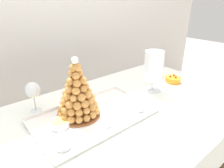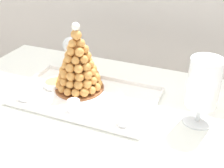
# 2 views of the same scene
# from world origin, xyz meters

# --- Properties ---
(backdrop_wall) EXTENTS (4.80, 0.10, 2.50)m
(backdrop_wall) POSITION_xyz_m (0.00, 1.08, 1.25)
(backdrop_wall) COLOR silver
(backdrop_wall) RESTS_ON ground_plane
(buffet_table) EXTENTS (1.59, 0.92, 0.74)m
(buffet_table) POSITION_xyz_m (0.00, 0.00, 0.66)
(buffet_table) COLOR brown
(buffet_table) RESTS_ON ground_plane
(serving_tray) EXTENTS (0.61, 0.37, 0.02)m
(serving_tray) POSITION_xyz_m (-0.15, 0.04, 0.75)
(serving_tray) COLOR white
(serving_tray) RESTS_ON buffet_table
(croquembouche) EXTENTS (0.22, 0.22, 0.31)m
(croquembouche) POSITION_xyz_m (-0.21, 0.09, 0.87)
(croquembouche) COLOR brown
(croquembouche) RESTS_ON serving_tray
(dessert_cup_left) EXTENTS (0.06, 0.06, 0.06)m
(dessert_cup_left) POSITION_xyz_m (-0.38, -0.07, 0.78)
(dessert_cup_left) COLOR silver
(dessert_cup_left) RESTS_ON serving_tray
(dessert_cup_mid_left) EXTENTS (0.05, 0.05, 0.05)m
(dessert_cup_mid_left) POSITION_xyz_m (-0.15, -0.07, 0.77)
(dessert_cup_mid_left) COLOR silver
(dessert_cup_mid_left) RESTS_ON serving_tray
(dessert_cup_centre) EXTENTS (0.05, 0.05, 0.05)m
(dessert_cup_centre) POSITION_xyz_m (0.07, -0.08, 0.77)
(dessert_cup_centre) COLOR silver
(dessert_cup_centre) RESTS_ON serving_tray
(creme_brulee_ramekin) EXTENTS (0.09, 0.09, 0.02)m
(creme_brulee_ramekin) POSITION_xyz_m (-0.33, 0.07, 0.76)
(creme_brulee_ramekin) COLOR white
(creme_brulee_ramekin) RESTS_ON serving_tray
(macaron_goblet) EXTENTS (0.12, 0.12, 0.26)m
(macaron_goblet) POSITION_xyz_m (0.32, 0.06, 0.90)
(macaron_goblet) COLOR white
(macaron_goblet) RESTS_ON buffet_table
(fruit_tart_plate) EXTENTS (0.22, 0.22, 0.06)m
(fruit_tart_plate) POSITION_xyz_m (0.53, 0.04, 0.76)
(fruit_tart_plate) COLOR white
(fruit_tart_plate) RESTS_ON buffet_table
(wine_glass) EXTENTS (0.08, 0.08, 0.17)m
(wine_glass) POSITION_xyz_m (-0.36, 0.29, 0.86)
(wine_glass) COLOR silver
(wine_glass) RESTS_ON buffet_table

